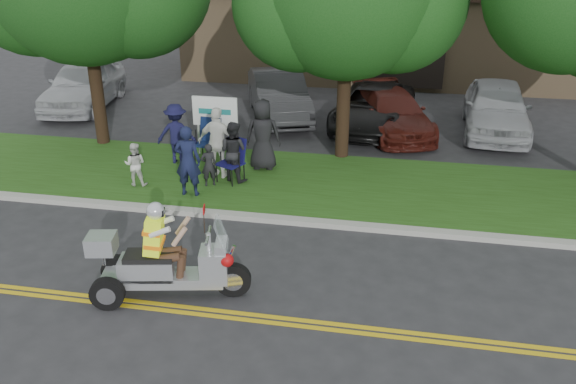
% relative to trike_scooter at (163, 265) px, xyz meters
% --- Properties ---
extents(ground, '(120.00, 120.00, 0.00)m').
position_rel_trike_scooter_xyz_m(ground, '(1.79, 0.15, -0.63)').
color(ground, '#28282B').
rests_on(ground, ground).
extents(centerline_near, '(60.00, 0.10, 0.01)m').
position_rel_trike_scooter_xyz_m(centerline_near, '(1.79, -0.43, -0.63)').
color(centerline_near, gold).
rests_on(centerline_near, ground).
extents(centerline_far, '(60.00, 0.10, 0.01)m').
position_rel_trike_scooter_xyz_m(centerline_far, '(1.79, -0.27, -0.63)').
color(centerline_far, gold).
rests_on(centerline_far, ground).
extents(curb, '(60.00, 0.25, 0.12)m').
position_rel_trike_scooter_xyz_m(curb, '(1.79, 3.20, -0.57)').
color(curb, '#A8A89E').
rests_on(curb, ground).
extents(grass_verge, '(60.00, 4.00, 0.10)m').
position_rel_trike_scooter_xyz_m(grass_verge, '(1.79, 5.35, -0.58)').
color(grass_verge, '#244913').
rests_on(grass_verge, ground).
extents(commercial_building, '(18.00, 8.20, 4.00)m').
position_rel_trike_scooter_xyz_m(commercial_building, '(3.79, 19.13, 1.38)').
color(commercial_building, '#9E7F5B').
rests_on(commercial_building, ground).
extents(business_sign, '(1.25, 0.06, 1.75)m').
position_rel_trike_scooter_xyz_m(business_sign, '(-1.11, 6.75, 0.63)').
color(business_sign, silver).
rests_on(business_sign, ground).
extents(trike_scooter, '(2.75, 1.16, 1.81)m').
position_rel_trike_scooter_xyz_m(trike_scooter, '(0.00, 0.00, 0.00)').
color(trike_scooter, black).
rests_on(trike_scooter, ground).
extents(lawn_chair_a, '(0.77, 0.78, 1.09)m').
position_rel_trike_scooter_xyz_m(lawn_chair_a, '(-0.16, 5.10, 0.09)').
color(lawn_chair_a, black).
rests_on(lawn_chair_a, grass_verge).
extents(lawn_chair_b, '(0.68, 0.70, 1.14)m').
position_rel_trike_scooter_xyz_m(lawn_chair_b, '(-1.19, 6.35, 0.11)').
color(lawn_chair_b, black).
rests_on(lawn_chair_b, grass_verge).
extents(spectator_adult_left, '(0.64, 0.44, 1.69)m').
position_rel_trike_scooter_xyz_m(spectator_adult_left, '(-0.95, 4.04, 0.32)').
color(spectator_adult_left, '#141A39').
rests_on(spectator_adult_left, grass_verge).
extents(spectator_adult_mid, '(0.88, 0.78, 1.51)m').
position_rel_trike_scooter_xyz_m(spectator_adult_mid, '(-0.16, 5.10, 0.23)').
color(spectator_adult_mid, black).
rests_on(spectator_adult_mid, grass_verge).
extents(spectator_adult_right, '(1.10, 0.57, 1.80)m').
position_rel_trike_scooter_xyz_m(spectator_adult_right, '(-0.58, 5.24, 0.37)').
color(spectator_adult_right, white).
rests_on(spectator_adult_right, grass_verge).
extents(spectator_chair_a, '(1.13, 0.79, 1.60)m').
position_rel_trike_scooter_xyz_m(spectator_chair_a, '(-1.97, 6.02, 0.28)').
color(spectator_chair_a, '#141438').
rests_on(spectator_chair_a, grass_verge).
extents(spectator_chair_b, '(0.96, 0.68, 1.84)m').
position_rel_trike_scooter_xyz_m(spectator_chair_b, '(0.39, 6.00, 0.39)').
color(spectator_chair_b, black).
rests_on(spectator_chair_b, grass_verge).
extents(child_left, '(0.47, 0.41, 1.07)m').
position_rel_trike_scooter_xyz_m(child_left, '(-0.66, 4.65, 0.01)').
color(child_left, black).
rests_on(child_left, grass_verge).
extents(child_right, '(0.58, 0.48, 1.08)m').
position_rel_trike_scooter_xyz_m(child_right, '(-2.42, 4.34, 0.01)').
color(child_right, silver).
rests_on(child_right, grass_verge).
extents(parked_car_far_left, '(2.63, 5.06, 1.65)m').
position_rel_trike_scooter_xyz_m(parked_car_far_left, '(-7.21, 10.84, 0.19)').
color(parked_car_far_left, '#B8B9BF').
rests_on(parked_car_far_left, ground).
extents(parked_car_left, '(3.11, 4.94, 1.54)m').
position_rel_trike_scooter_xyz_m(parked_car_left, '(-0.21, 10.86, 0.14)').
color(parked_car_left, '#2F3032').
rests_on(parked_car_left, ground).
extents(parked_car_mid, '(2.71, 4.94, 1.31)m').
position_rel_trike_scooter_xyz_m(parked_car_mid, '(2.94, 10.39, 0.02)').
color(parked_car_mid, black).
rests_on(parked_car_mid, ground).
extents(parked_car_right, '(3.12, 4.71, 1.27)m').
position_rel_trike_scooter_xyz_m(parked_car_right, '(3.56, 9.99, 0.00)').
color(parked_car_right, '#461610').
rests_on(parked_car_right, ground).
extents(parked_car_far_right, '(2.16, 4.80, 1.60)m').
position_rel_trike_scooter_xyz_m(parked_car_far_right, '(6.70, 10.58, 0.17)').
color(parked_car_far_right, '#AAABB1').
rests_on(parked_car_far_right, ground).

